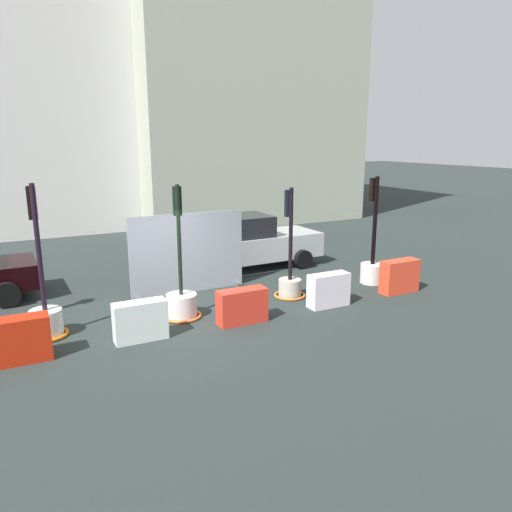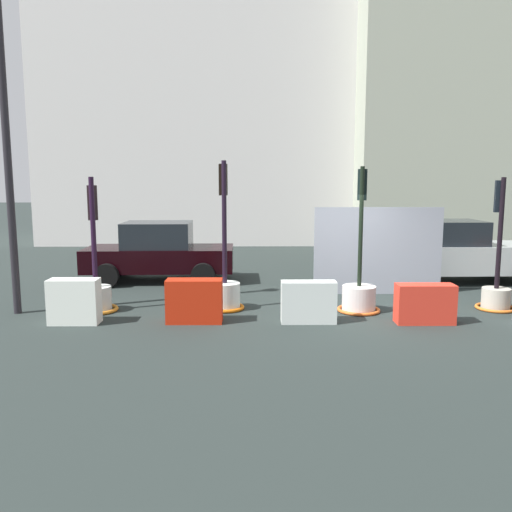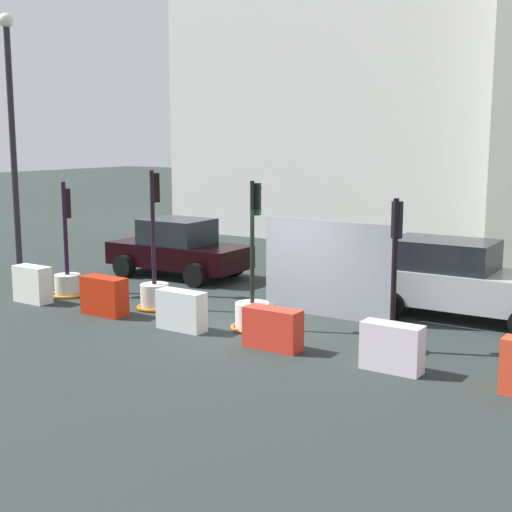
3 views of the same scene
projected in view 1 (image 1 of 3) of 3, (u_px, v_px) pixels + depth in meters
name	position (u px, v px, depth m)	size (l,w,h in m)	color
ground_plane	(181.00, 316.00, 11.47)	(120.00, 120.00, 0.00)	#252E2B
traffic_light_1	(45.00, 313.00, 10.18)	(0.85, 0.85, 3.22)	silver
traffic_light_2	(181.00, 299.00, 11.30)	(0.92, 0.92, 3.09)	silver
traffic_light_3	(290.00, 278.00, 12.78)	(0.84, 0.84, 2.87)	#B4AF9F
traffic_light_4	(372.00, 262.00, 13.98)	(0.67, 0.67, 3.05)	silver
construction_barrier_1	(19.00, 340.00, 9.02)	(1.10, 0.45, 0.87)	#B8220C
construction_barrier_2	(140.00, 321.00, 10.01)	(1.08, 0.39, 0.83)	silver
construction_barrier_3	(242.00, 306.00, 10.97)	(1.14, 0.42, 0.78)	red
construction_barrier_4	(329.00, 290.00, 12.05)	(1.06, 0.40, 0.83)	silver
construction_barrier_5	(399.00, 276.00, 13.14)	(1.09, 0.41, 0.89)	#EA4126
car_silver_hatchback	(246.00, 242.00, 15.55)	(4.58, 2.15, 1.72)	#ABB3B1
building_corner_block	(225.00, 60.00, 25.37)	(11.54, 10.25, 16.03)	#A5AA95
site_fence_panel	(188.00, 255.00, 13.03)	(3.17, 0.50, 2.16)	#9197A4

